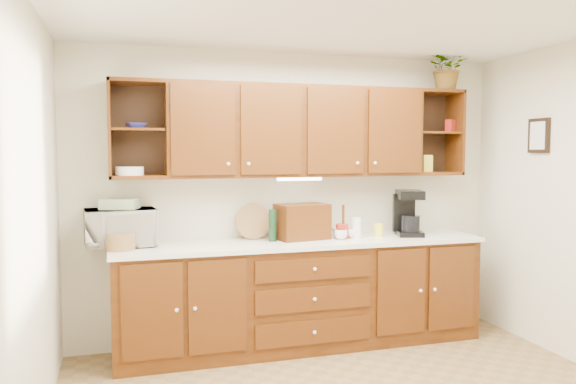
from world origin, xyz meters
TOP-DOWN VIEW (x-y plane):
  - ceiling at (0.00, 0.00)m, footprint 4.00×4.00m
  - back_wall at (0.00, 1.75)m, footprint 4.00×0.00m
  - left_wall at (-2.00, 0.00)m, footprint 0.00×3.50m
  - base_cabinets at (0.00, 1.45)m, footprint 3.20×0.60m
  - countertop at (0.00, 1.44)m, footprint 3.24×0.64m
  - upper_cabinets at (0.01, 1.59)m, footprint 3.20×0.33m
  - undercabinet_light at (0.00, 1.53)m, footprint 0.40×0.05m
  - framed_picture at (1.98, 0.90)m, footprint 0.03×0.24m
  - wicker_basket at (-1.52, 1.39)m, footprint 0.25×0.25m
  - microwave at (-1.52, 1.58)m, footprint 0.59×0.43m
  - towel_stack at (-1.52, 1.58)m, footprint 0.33×0.28m
  - wine_bottle at (-0.26, 1.47)m, footprint 0.07×0.07m
  - woven_tray at (-0.40, 1.65)m, footprint 0.32×0.10m
  - bread_box at (0.02, 1.51)m, footprint 0.49×0.35m
  - mug_tree at (0.39, 1.46)m, footprint 0.25×0.26m
  - canister_red at (0.37, 1.44)m, footprint 0.13×0.13m
  - canister_white at (0.50, 1.43)m, footprint 0.11×0.11m
  - canister_yellow at (0.73, 1.45)m, footprint 0.10×0.10m
  - coffee_maker at (1.03, 1.45)m, footprint 0.30×0.34m
  - bowl_stack at (-1.38, 1.57)m, footprint 0.21×0.21m
  - plate_stack at (-1.44, 1.55)m, footprint 0.23×0.23m
  - pantry_box_yellow at (1.28, 1.57)m, footprint 0.10×0.08m
  - pantry_box_red at (1.52, 1.56)m, footprint 0.10×0.09m
  - potted_plant at (1.47, 1.54)m, footprint 0.45×0.42m

SIDE VIEW (x-z plane):
  - base_cabinets at x=0.00m, z-range 0.00..0.90m
  - countertop at x=0.00m, z-range 0.90..0.94m
  - woven_tray at x=-0.40m, z-range 0.79..1.11m
  - mug_tree at x=0.39m, z-range 0.84..1.14m
  - canister_yellow at x=0.73m, z-range 0.94..1.06m
  - canister_red at x=0.37m, z-range 0.94..1.07m
  - wicker_basket at x=-1.52m, z-range 0.94..1.07m
  - canister_white at x=0.50m, z-range 0.94..1.12m
  - wine_bottle at x=-0.26m, z-range 0.94..1.22m
  - microwave at x=-1.52m, z-range 0.94..1.25m
  - bread_box at x=0.02m, z-range 0.94..1.25m
  - coffee_maker at x=1.03m, z-range 0.93..1.35m
  - towel_stack at x=-1.52m, z-range 1.25..1.33m
  - back_wall at x=0.00m, z-range -0.70..3.30m
  - left_wall at x=-2.00m, z-range -0.45..3.05m
  - undercabinet_light at x=0.00m, z-range 1.46..1.48m
  - plate_stack at x=-1.44m, z-range 1.52..1.59m
  - pantry_box_yellow at x=1.28m, z-range 1.52..1.68m
  - framed_picture at x=1.98m, z-range 1.70..2.00m
  - upper_cabinets at x=0.01m, z-range 1.49..2.29m
  - bowl_stack at x=-1.38m, z-range 1.90..1.94m
  - pantry_box_red at x=1.52m, z-range 1.90..2.02m
  - potted_plant at x=1.47m, z-range 2.29..2.71m
  - ceiling at x=0.00m, z-range 2.60..2.60m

